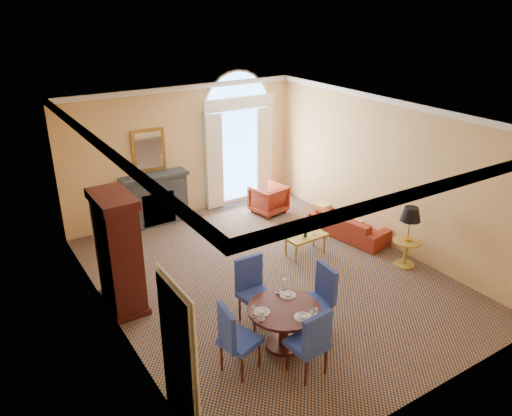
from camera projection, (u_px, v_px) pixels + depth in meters
ground at (270, 277)px, 9.80m from camera, size 7.50×7.50×0.00m
room_envelope at (250, 146)px, 9.32m from camera, size 6.04×7.52×3.45m
armoire at (119, 254)px, 8.53m from camera, size 0.61×1.08×2.12m
dining_table at (284, 318)px, 7.68m from camera, size 1.13×1.13×0.91m
dining_chair_north at (253, 285)px, 8.32m from camera, size 0.56×0.56×1.14m
dining_chair_south at (312, 340)px, 7.00m from camera, size 0.55×0.57×1.14m
dining_chair_east at (320, 295)px, 8.05m from camera, size 0.65×0.65×1.14m
dining_chair_west at (234, 336)px, 7.09m from camera, size 0.64×0.64×1.14m
sofa at (349, 225)px, 11.37m from camera, size 1.05×1.98×0.55m
armchair at (268, 199)px, 12.58m from camera, size 0.90×0.91×0.72m
coffee_table at (306, 236)px, 10.51m from camera, size 0.91×0.52×0.84m
side_table at (409, 229)px, 9.92m from camera, size 0.57×0.57×1.26m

